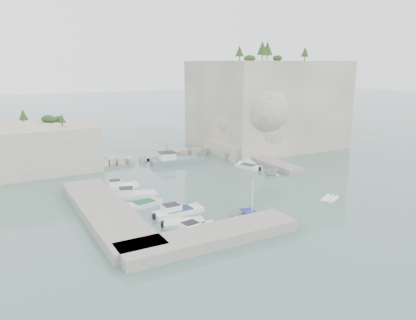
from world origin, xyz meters
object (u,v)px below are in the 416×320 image
inflatable_dinghy (329,200)px  tender_east_c (248,164)px  rowboat (252,219)px  motorboat_a (121,189)px  tender_east_b (248,168)px  tender_east_d (236,159)px  motorboat_f (196,233)px  motorboat_b (133,197)px  motorboat_c (144,206)px  work_boat (177,163)px  motorboat_d (178,214)px  motorboat_e (184,226)px  tender_east_a (272,175)px

inflatable_dinghy → tender_east_c: tender_east_c is taller
rowboat → inflatable_dinghy: bearing=-74.5°
motorboat_a → tender_east_b: (21.46, 0.68, 0.00)m
rowboat → tender_east_d: (14.08, 24.87, 0.00)m
motorboat_f → tender_east_c: motorboat_f is taller
motorboat_b → motorboat_f: bearing=-68.8°
motorboat_c → motorboat_f: 10.11m
motorboat_c → inflatable_dinghy: bearing=-34.1°
rowboat → tender_east_b: bearing=-19.8°
motorboat_b → rowboat: 16.10m
motorboat_c → work_boat: size_ratio=0.47×
motorboat_f → tender_east_d: bearing=40.7°
rowboat → tender_east_d: tender_east_d is taller
motorboat_c → motorboat_d: 5.00m
tender_east_c → motorboat_e: bearing=150.7°
motorboat_e → tender_east_a: (20.47, 11.51, 0.00)m
motorboat_a → motorboat_f: bearing=-80.1°
motorboat_f → tender_east_d: size_ratio=1.08×
inflatable_dinghy → tender_east_a: tender_east_a is taller
rowboat → tender_east_b: 22.03m
motorboat_f → tender_east_c: (20.76, 20.82, 0.00)m
inflatable_dinghy → work_boat: (-8.28, 26.76, 0.00)m
motorboat_e → tender_east_a: 23.48m
motorboat_b → tender_east_a: bearing=13.6°
motorboat_d → motorboat_f: size_ratio=1.16×
tender_east_b → tender_east_c: same height
motorboat_e → work_boat: (11.00, 25.20, 0.00)m
tender_east_c → tender_east_d: (0.39, 4.43, 0.00)m
motorboat_c → rowboat: rowboat is taller
rowboat → tender_east_a: 18.76m
tender_east_b → work_boat: 12.26m
motorboat_f → rowboat: size_ratio=1.25×
motorboat_c → motorboat_d: (2.43, -4.37, 0.00)m
motorboat_f → inflatable_dinghy: motorboat_f is taller
motorboat_e → motorboat_c: bearing=120.3°
motorboat_b → work_boat: size_ratio=0.62×
tender_east_a → tender_east_b: tender_east_a is taller
motorboat_a → motorboat_e: 15.87m
motorboat_e → inflatable_dinghy: motorboat_e is taller
motorboat_a → rowboat: (9.24, -17.65, 0.00)m
motorboat_d → rowboat: motorboat_d is taller
motorboat_b → tender_east_d: size_ratio=1.23×
rowboat → tender_east_a: size_ratio=1.37×
motorboat_d → work_boat: bearing=63.7°
motorboat_e → tender_east_d: 31.42m
motorboat_d → tender_east_c: (20.12, 15.24, 0.00)m
inflatable_dinghy → tender_east_d: tender_east_d is taller
motorboat_c → rowboat: 13.05m
inflatable_dinghy → work_boat: size_ratio=0.29×
tender_east_c → tender_east_d: size_ratio=1.00×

